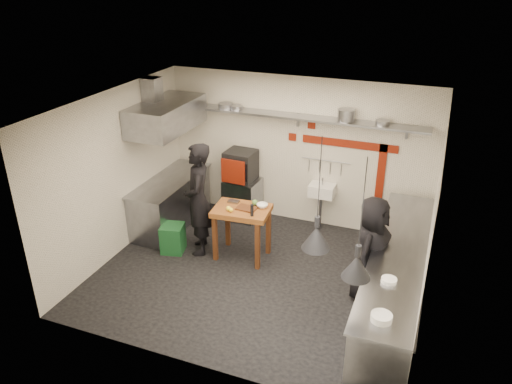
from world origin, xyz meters
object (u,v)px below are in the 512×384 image
(green_bin, at_px, (173,238))
(combi_oven, at_px, (241,166))
(prep_table, at_px, (242,233))
(chef_right, at_px, (371,249))
(chef_left, at_px, (198,199))
(oven_stand, at_px, (243,199))

(green_bin, bearing_deg, combi_oven, 69.17)
(prep_table, height_order, chef_right, chef_right)
(combi_oven, xyz_separation_m, chef_right, (2.76, -1.69, -0.27))
(combi_oven, height_order, chef_right, chef_right)
(chef_right, bearing_deg, prep_table, 91.42)
(prep_table, distance_m, chef_left, 0.92)
(green_bin, height_order, chef_left, chef_left)
(green_bin, distance_m, chef_left, 0.87)
(green_bin, xyz_separation_m, chef_left, (0.43, 0.20, 0.73))
(combi_oven, bearing_deg, oven_stand, -10.38)
(green_bin, bearing_deg, chef_right, -1.37)
(combi_oven, height_order, prep_table, combi_oven)
(oven_stand, bearing_deg, combi_oven, 169.62)
(combi_oven, relative_size, chef_right, 0.35)
(combi_oven, xyz_separation_m, prep_table, (0.58, -1.34, -0.63))
(green_bin, relative_size, prep_table, 0.54)
(oven_stand, bearing_deg, chef_right, -28.62)
(oven_stand, distance_m, chef_left, 1.53)
(combi_oven, height_order, green_bin, combi_oven)
(chef_right, bearing_deg, chef_left, 95.17)
(green_bin, xyz_separation_m, chef_right, (3.37, -0.08, 0.57))
(prep_table, bearing_deg, chef_right, -14.35)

